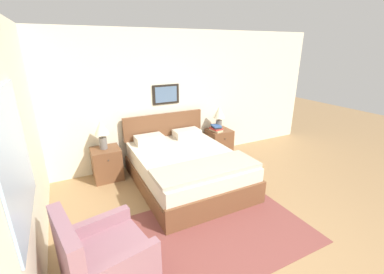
# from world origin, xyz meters

# --- Properties ---
(ground_plane) EXTENTS (16.00, 16.00, 0.00)m
(ground_plane) POSITION_xyz_m (0.00, 0.00, 0.00)
(ground_plane) COLOR #99754C
(wall_back) EXTENTS (7.07, 0.09, 2.60)m
(wall_back) POSITION_xyz_m (-0.00, 3.21, 1.30)
(wall_back) COLOR beige
(wall_back) RESTS_ON ground_plane
(wall_left) EXTENTS (0.08, 5.58, 2.60)m
(wall_left) POSITION_xyz_m (-2.37, 1.56, 1.30)
(wall_left) COLOR beige
(wall_left) RESTS_ON ground_plane
(area_rug_main) EXTENTS (2.31, 1.66, 0.01)m
(area_rug_main) POSITION_xyz_m (-0.34, 0.77, 0.00)
(area_rug_main) COLOR brown
(area_rug_main) RESTS_ON ground_plane
(bed) EXTENTS (1.63, 2.13, 1.04)m
(bed) POSITION_xyz_m (-0.18, 2.07, 0.31)
(bed) COLOR brown
(bed) RESTS_ON ground_plane
(armchair) EXTENTS (0.91, 0.90, 0.88)m
(armchair) POSITION_xyz_m (-1.79, 0.61, 0.29)
(armchair) COLOR #8E606B
(armchair) RESTS_ON ground_plane
(nightstand_near_window) EXTENTS (0.49, 0.48, 0.58)m
(nightstand_near_window) POSITION_xyz_m (-1.37, 2.90, 0.29)
(nightstand_near_window) COLOR brown
(nightstand_near_window) RESTS_ON ground_plane
(nightstand_by_door) EXTENTS (0.49, 0.48, 0.58)m
(nightstand_by_door) POSITION_xyz_m (1.02, 2.90, 0.29)
(nightstand_by_door) COLOR brown
(nightstand_by_door) RESTS_ON ground_plane
(table_lamp_near_window) EXTENTS (0.25, 0.25, 0.52)m
(table_lamp_near_window) POSITION_xyz_m (-1.39, 2.92, 0.92)
(table_lamp_near_window) COLOR slate
(table_lamp_near_window) RESTS_ON nightstand_near_window
(table_lamp_by_door) EXTENTS (0.25, 0.25, 0.52)m
(table_lamp_by_door) POSITION_xyz_m (1.01, 2.92, 0.92)
(table_lamp_by_door) COLOR slate
(table_lamp_by_door) RESTS_ON nightstand_by_door
(book_thick_bottom) EXTENTS (0.19, 0.30, 0.04)m
(book_thick_bottom) POSITION_xyz_m (0.91, 2.85, 0.60)
(book_thick_bottom) COLOR beige
(book_thick_bottom) RESTS_ON nightstand_by_door
(book_hardcover_middle) EXTENTS (0.21, 0.26, 0.03)m
(book_hardcover_middle) POSITION_xyz_m (0.91, 2.85, 0.64)
(book_hardcover_middle) COLOR #B7332D
(book_hardcover_middle) RESTS_ON book_thick_bottom
(book_novel_upper) EXTENTS (0.18, 0.25, 0.03)m
(book_novel_upper) POSITION_xyz_m (0.91, 2.85, 0.67)
(book_novel_upper) COLOR #232328
(book_novel_upper) RESTS_ON book_hardcover_middle
(book_slim_near_top) EXTENTS (0.20, 0.27, 0.02)m
(book_slim_near_top) POSITION_xyz_m (0.91, 2.85, 0.70)
(book_slim_near_top) COLOR #335693
(book_slim_near_top) RESTS_ON book_novel_upper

